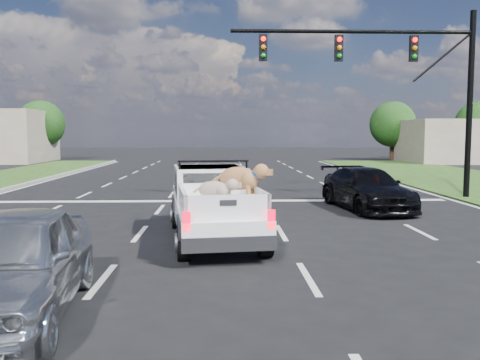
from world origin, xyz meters
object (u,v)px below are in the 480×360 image
object	(u,v)px
black_coupe	(366,189)
silver_sedan	(10,263)
traffic_signal	(408,73)
pickup_truck	(215,202)

from	to	relation	value
black_coupe	silver_sedan	bearing A→B (deg)	-136.35
traffic_signal	pickup_truck	distance (m)	10.78
traffic_signal	silver_sedan	size ratio (longest dim) A/B	2.11
silver_sedan	black_coupe	size ratio (longest dim) A/B	0.94
traffic_signal	black_coupe	world-z (taller)	traffic_signal
traffic_signal	pickup_truck	world-z (taller)	traffic_signal
traffic_signal	silver_sedan	world-z (taller)	traffic_signal
pickup_truck	silver_sedan	bearing A→B (deg)	-125.33
silver_sedan	black_coupe	xyz separation A→B (m)	(7.56, 9.55, -0.07)
pickup_truck	black_coupe	world-z (taller)	pickup_truck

